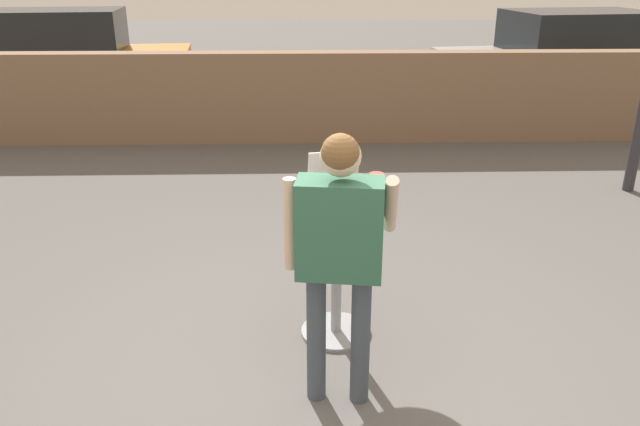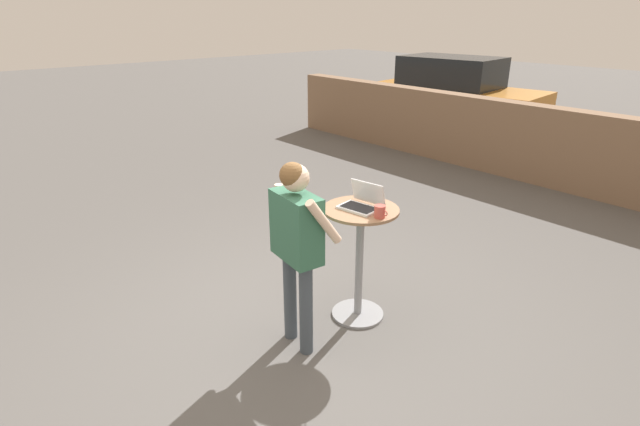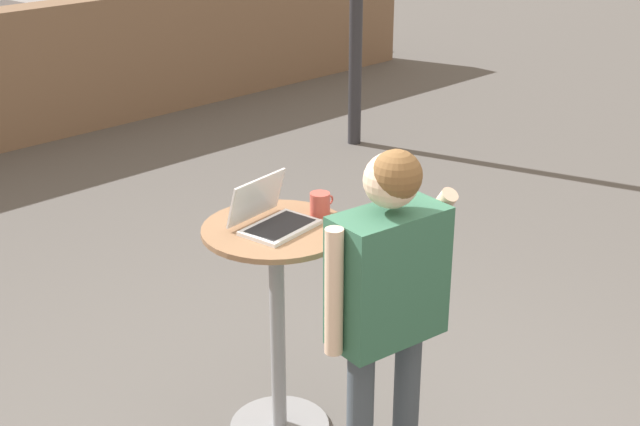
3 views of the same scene
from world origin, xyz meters
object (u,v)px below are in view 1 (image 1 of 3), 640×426
Objects in this scene: cafe_table at (337,247)px; standing_person at (339,240)px; laptop at (336,180)px; parked_car_further_down at (67,57)px; parked_car_near_street at (566,62)px; coffee_mug at (377,181)px.

standing_person reaches higher than cafe_table.
laptop is 8.85m from parked_car_further_down.
standing_person is 8.58m from parked_car_near_street.
cafe_table is at bearing 87.81° from standing_person.
parked_car_further_down is at bearing 119.60° from laptop.
parked_car_near_street is 0.99× the size of parked_car_further_down.
coffee_mug is at bearing -59.17° from parked_car_further_down.
standing_person reaches higher than laptop.
parked_car_near_street is at bearing 60.48° from standing_person.
parked_car_further_down is (-4.62, 7.74, -0.32)m from coffee_mug.
coffee_mug is at bearing 67.65° from standing_person.
cafe_table is 0.78m from standing_person.
standing_person is at bearing -92.19° from cafe_table.
parked_car_near_street reaches higher than coffee_mug.
parked_car_near_street is (4.23, 7.47, -0.20)m from standing_person.
cafe_table is 0.25× the size of parked_car_further_down.
parked_car_near_street is (4.20, 6.78, 0.17)m from cafe_table.
laptop is 0.23× the size of standing_person.
cafe_table is at bearing -65.76° from laptop.
laptop is at bearing -121.89° from parked_car_near_street.
parked_car_further_down is at bearing 173.83° from parked_car_near_street.
coffee_mug is 0.08× the size of standing_person.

